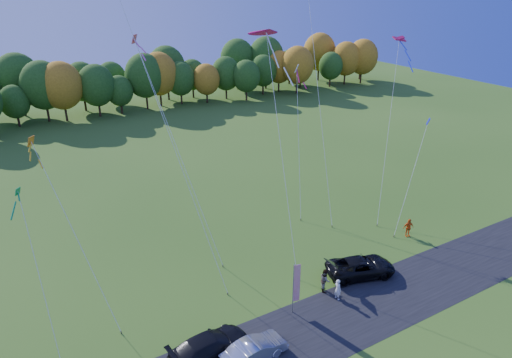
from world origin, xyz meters
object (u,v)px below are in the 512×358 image
silver_sedan (254,351)px  person_east (408,228)px  black_suv (361,267)px  feather_flag (296,283)px

silver_sedan → person_east: size_ratio=2.46×
person_east → silver_sedan: bearing=-147.8°
black_suv → person_east: bearing=-56.2°
feather_flag → silver_sedan: bearing=-152.7°
black_suv → person_east: person_east is taller
silver_sedan → person_east: person_east is taller
silver_sedan → person_east: (19.48, 5.79, 0.17)m
black_suv → feather_flag: bearing=114.8°
black_suv → person_east: size_ratio=3.10×
person_east → feather_flag: size_ratio=0.44×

